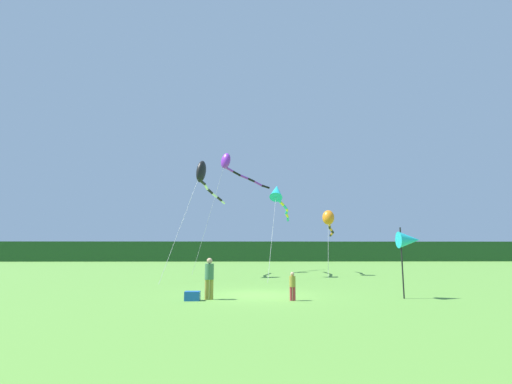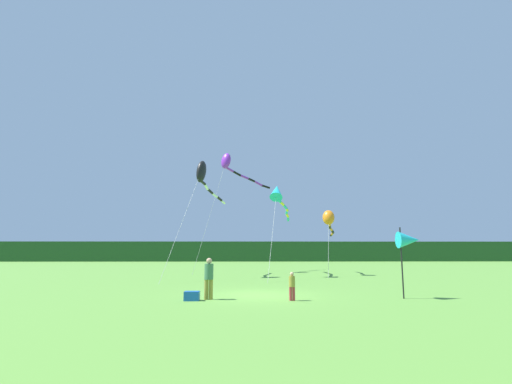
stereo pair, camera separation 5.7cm
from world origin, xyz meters
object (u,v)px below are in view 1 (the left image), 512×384
person_adult (209,276)px  kite_cyan (278,195)px  banner_flag_pole (409,240)px  kite_orange (329,220)px  person_child (292,285)px  kite_purple (230,165)px  cooler_box (192,296)px  kite_black (203,175)px

person_adult → kite_cyan: size_ratio=0.15×
banner_flag_pole → person_adult: bearing=-179.0°
banner_flag_pole → kite_cyan: 13.78m
kite_orange → kite_cyan: (-4.13, -1.37, 1.77)m
person_child → banner_flag_pole: size_ratio=0.38×
kite_orange → person_child: bearing=-107.7°
person_adult → kite_purple: kite_purple is taller
person_adult → banner_flag_pole: bearing=1.0°
person_adult → cooler_box: size_ratio=2.78×
kite_purple → kite_cyan: (3.94, -4.98, -3.49)m
kite_black → kite_cyan: (5.67, 0.60, -1.41)m
cooler_box → banner_flag_pole: 9.25m
kite_purple → kite_orange: 10.28m
cooler_box → person_child: bearing=-1.2°
person_adult → kite_orange: kite_orange is taller
banner_flag_pole → kite_orange: kite_orange is taller
person_adult → person_child: bearing=-6.8°
person_child → kite_black: bearing=112.8°
person_adult → banner_flag_pole: size_ratio=0.57×
person_adult → kite_cyan: 14.15m
person_adult → cooler_box: person_adult is taller
cooler_box → kite_black: kite_black is taller
person_child → kite_orange: bearing=72.3°
person_child → kite_cyan: 14.12m
cooler_box → kite_cyan: bearing=71.0°
banner_flag_pole → kite_purple: (-8.47, 17.46, 7.20)m
kite_black → kite_orange: kite_black is taller
kite_orange → cooler_box: bearing=-120.9°
person_child → kite_purple: size_ratio=0.10×
kite_purple → kite_black: 6.21m
kite_black → kite_cyan: kite_black is taller
banner_flag_pole → kite_purple: size_ratio=0.28×
cooler_box → kite_orange: kite_orange is taller
kite_purple → kite_black: bearing=-107.3°
banner_flag_pole → cooler_box: bearing=-177.1°
cooler_box → kite_purple: kite_purple is taller
cooler_box → kite_black: 14.38m
cooler_box → kite_orange: (8.57, 14.30, 4.14)m
kite_purple → kite_orange: kite_purple is taller
kite_orange → kite_black: bearing=-168.6°
cooler_box → kite_orange: 17.18m
cooler_box → kite_purple: bearing=88.4°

